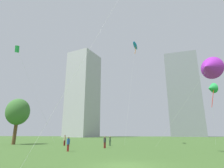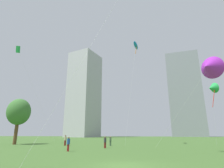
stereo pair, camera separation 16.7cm
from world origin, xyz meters
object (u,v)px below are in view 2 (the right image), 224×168
kite_flying_0 (18,50)px  distant_highrise_0 (184,94)px  person_standing_1 (68,143)px  park_tree_1 (19,112)px  kite_flying_6 (209,67)px  person_standing_2 (110,140)px  kite_flying_5 (136,46)px  distant_highrise_1 (84,94)px  person_standing_3 (65,139)px  kite_flying_4 (212,88)px  person_standing_0 (105,141)px

kite_flying_0 → distant_highrise_0: size_ratio=0.34×
person_standing_1 → park_tree_1: bearing=-4.4°
park_tree_1 → kite_flying_6: bearing=-15.5°
person_standing_2 → kite_flying_0: (-21.70, 0.71, 19.62)m
person_standing_2 → kite_flying_5: (4.85, 4.46, 20.02)m
kite_flying_5 → distant_highrise_1: (-38.48, 75.30, 7.10)m
kite_flying_5 → distant_highrise_0: size_ratio=0.34×
person_standing_2 → person_standing_3: bearing=15.1°
person_standing_2 → kite_flying_4: (18.60, 3.13, 9.25)m
kite_flying_6 → distant_highrise_0: (22.24, 118.79, 21.64)m
kite_flying_0 → kite_flying_5: 26.81m
kite_flying_4 → kite_flying_5: (-13.75, 1.33, 10.77)m
person_standing_3 → distant_highrise_1: bearing=45.3°
distant_highrise_1 → kite_flying_6: bearing=-44.3°
person_standing_0 → kite_flying_0: size_ratio=0.08×
person_standing_1 → distant_highrise_0: distant_highrise_0 is taller
person_standing_2 → kite_flying_0: 29.26m
kite_flying_4 → person_standing_0: bearing=-156.1°
person_standing_1 → person_standing_2: size_ratio=1.02×
kite_flying_5 → distant_highrise_0: (31.85, 105.70, 10.88)m
kite_flying_6 → park_tree_1: (-33.73, 9.38, -3.89)m
kite_flying_0 → person_standing_3: bearing=-5.0°
person_standing_0 → park_tree_1: park_tree_1 is taller
kite_flying_5 → person_standing_0: bearing=-116.1°
person_standing_1 → kite_flying_0: 29.33m
person_standing_0 → park_tree_1: size_ratio=0.18×
person_standing_0 → kite_flying_4: 22.15m
park_tree_1 → distant_highrise_1: (-14.35, 79.00, 21.75)m
person_standing_0 → kite_flying_5: size_ratio=0.08×
person_standing_0 → park_tree_1: (-19.47, 5.78, 5.35)m
person_standing_3 → distant_highrise_0: (44.84, 110.62, 30.80)m
kite_flying_4 → distant_highrise_0: (18.10, 107.03, 21.66)m
kite_flying_4 → kite_flying_5: size_ratio=0.52×
person_standing_0 → kite_flying_5: kite_flying_5 is taller
person_standing_1 → person_standing_2: person_standing_1 is taller
distant_highrise_0 → distant_highrise_1: distant_highrise_0 is taller
distant_highrise_0 → kite_flying_5: bearing=-99.3°
kite_flying_5 → person_standing_1: bearing=-117.6°
distant_highrise_1 → person_standing_1: bearing=-54.2°
person_standing_2 → kite_flying_5: 21.07m
person_standing_2 → kite_flying_0: bearing=10.0°
person_standing_2 → distant_highrise_1: size_ratio=0.03×
kite_flying_6 → person_standing_3: bearing=160.1°
person_standing_0 → person_standing_2: (-0.19, 5.03, -0.02)m
person_standing_1 → kite_flying_6: kite_flying_6 is taller
person_standing_1 → kite_flying_6: size_ratio=0.14×
person_standing_1 → kite_flying_0: (-18.65, 11.33, 19.59)m
kite_flying_4 → distant_highrise_0: bearing=80.4°
person_standing_2 → person_standing_3: 8.16m
person_standing_3 → kite_flying_5: kite_flying_5 is taller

